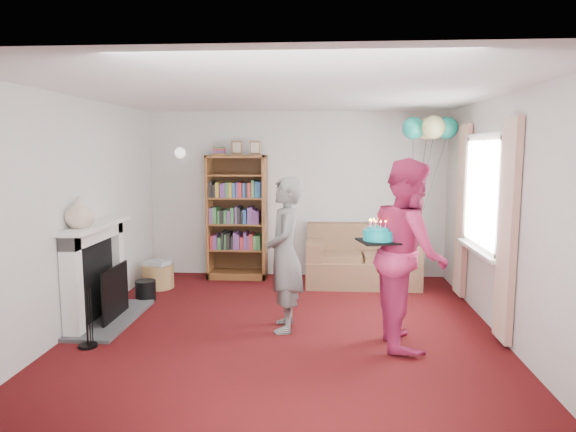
# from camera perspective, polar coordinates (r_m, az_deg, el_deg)

# --- Properties ---
(ground) EXTENTS (5.00, 5.00, 0.00)m
(ground) POSITION_cam_1_polar(r_m,az_deg,el_deg) (5.64, -0.43, -12.66)
(ground) COLOR #33070B
(ground) RESTS_ON ground
(wall_back) EXTENTS (4.50, 0.02, 2.50)m
(wall_back) POSITION_cam_1_polar(r_m,az_deg,el_deg) (7.83, 0.96, 2.42)
(wall_back) COLOR silver
(wall_back) RESTS_ON ground
(wall_left) EXTENTS (0.02, 5.00, 2.50)m
(wall_left) POSITION_cam_1_polar(r_m,az_deg,el_deg) (5.96, -22.67, 0.21)
(wall_left) COLOR silver
(wall_left) RESTS_ON ground
(wall_right) EXTENTS (0.02, 5.00, 2.50)m
(wall_right) POSITION_cam_1_polar(r_m,az_deg,el_deg) (5.64, 23.11, -0.18)
(wall_right) COLOR silver
(wall_right) RESTS_ON ground
(ceiling) EXTENTS (4.50, 5.00, 0.01)m
(ceiling) POSITION_cam_1_polar(r_m,az_deg,el_deg) (5.33, -0.45, 13.53)
(ceiling) COLOR white
(ceiling) RESTS_ON wall_back
(fireplace) EXTENTS (0.55, 1.80, 1.12)m
(fireplace) POSITION_cam_1_polar(r_m,az_deg,el_deg) (6.18, -20.10, -6.37)
(fireplace) COLOR #3F3F42
(fireplace) RESTS_ON ground
(window_bay) EXTENTS (0.14, 2.02, 2.20)m
(window_bay) POSITION_cam_1_polar(r_m,az_deg,el_deg) (6.20, 20.80, 0.13)
(window_bay) COLOR white
(window_bay) RESTS_ON ground
(wall_sconce) EXTENTS (0.16, 0.23, 0.16)m
(wall_sconce) POSITION_cam_1_polar(r_m,az_deg,el_deg) (7.94, -11.89, 6.88)
(wall_sconce) COLOR gold
(wall_sconce) RESTS_ON ground
(bookcase) EXTENTS (0.88, 0.42, 2.06)m
(bookcase) POSITION_cam_1_polar(r_m,az_deg,el_deg) (7.76, -5.65, -0.20)
(bookcase) COLOR #472B14
(bookcase) RESTS_ON ground
(sofa) EXTENTS (1.60, 0.84, 0.84)m
(sofa) POSITION_cam_1_polar(r_m,az_deg,el_deg) (7.55, 8.19, -5.00)
(sofa) COLOR brown
(sofa) RESTS_ON ground
(wicker_basket) EXTENTS (0.44, 0.44, 0.39)m
(wicker_basket) POSITION_cam_1_polar(r_m,az_deg,el_deg) (7.48, -14.23, -6.42)
(wicker_basket) COLOR olive
(wicker_basket) RESTS_ON ground
(person_striped) EXTENTS (0.44, 0.63, 1.65)m
(person_striped) POSITION_cam_1_polar(r_m,az_deg,el_deg) (5.48, -0.35, -4.28)
(person_striped) COLOR black
(person_striped) RESTS_ON ground
(person_magenta) EXTENTS (0.73, 0.93, 1.86)m
(person_magenta) POSITION_cam_1_polar(r_m,az_deg,el_deg) (5.20, 13.25, -3.98)
(person_magenta) COLOR #AE2251
(person_magenta) RESTS_ON ground
(birthday_cake) EXTENTS (0.37, 0.37, 0.22)m
(birthday_cake) POSITION_cam_1_polar(r_m,az_deg,el_deg) (5.03, 10.10, -2.13)
(birthday_cake) COLOR black
(birthday_cake) RESTS_ON ground
(balloons) EXTENTS (0.75, 0.75, 1.72)m
(balloons) POSITION_cam_1_polar(r_m,az_deg,el_deg) (7.27, 15.49, 9.40)
(balloons) COLOR #3F3F3F
(balloons) RESTS_ON ground
(mantel_vase) EXTENTS (0.33, 0.33, 0.32)m
(mantel_vase) POSITION_cam_1_polar(r_m,az_deg,el_deg) (5.76, -22.11, 0.38)
(mantel_vase) COLOR beige
(mantel_vase) RESTS_ON fireplace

